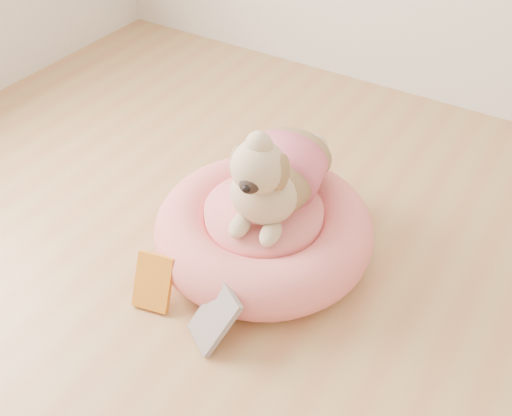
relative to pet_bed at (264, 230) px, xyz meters
The scene contains 4 objects.
pet_bed is the anchor object (origin of this frame).
dog 0.29m from the pet_bed, 64.69° to the left, with size 0.35×0.51×0.37m, color brown, non-canonical shape.
book_yellow 0.42m from the pet_bed, 114.72° to the right, with size 0.12×0.02×0.18m, color yellow.
book_white 0.40m from the pet_bed, 79.90° to the right, with size 0.13×0.02×0.20m, color white.
Camera 1 is at (0.47, -0.33, 1.43)m, focal length 40.00 mm.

